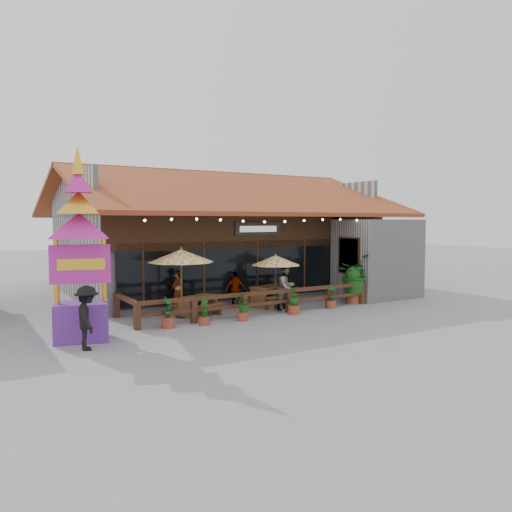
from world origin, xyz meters
TOP-DOWN VIEW (x-y plane):
  - ground at (0.00, 0.00)m, footprint 100.00×100.00m
  - restaurant_building at (0.26, 6.61)m, footprint 15.50×14.73m
  - patio_railing at (-2.25, -0.27)m, footprint 10.00×2.60m
  - umbrella_left at (-4.46, 0.67)m, footprint 3.01×3.01m
  - umbrella_right at (-0.37, 0.64)m, footprint 2.51×2.51m
  - picnic_table_left at (-3.78, 0.75)m, footprint 1.85×1.72m
  - picnic_table_right at (-0.35, 0.98)m, footprint 2.16×1.99m
  - thai_sign_tower at (-8.36, -1.07)m, footprint 2.78×2.78m
  - tropical_plant at (3.08, -0.18)m, footprint 2.03×1.99m
  - diner_a at (-4.28, 1.46)m, footprint 0.73×0.67m
  - diner_b at (-0.25, 0.01)m, footprint 1.06×0.92m
  - diner_c at (-1.70, 1.59)m, footprint 0.90×0.45m
  - pedestrian at (-8.47, -2.26)m, footprint 0.78×1.21m
  - planter_a at (-5.56, -0.78)m, footprint 0.45×0.43m
  - planter_b at (-4.33, -0.96)m, footprint 0.35×0.35m
  - planter_c at (-2.84, -1.00)m, footprint 0.76×0.75m
  - planter_d at (-0.57, -0.93)m, footprint 0.56×0.56m
  - planter_e at (1.49, -0.65)m, footprint 0.41×0.39m

SIDE VIEW (x-z plane):
  - ground at x=0.00m, z-range 0.00..0.00m
  - planter_b at x=-4.33m, z-range -0.04..0.82m
  - planter_e at x=1.49m, z-range -0.08..0.88m
  - planter_a at x=-5.56m, z-range -0.08..0.96m
  - picnic_table_left at x=-3.78m, z-range 0.13..0.86m
  - planter_d at x=-0.57m, z-range -0.02..1.05m
  - planter_c at x=-2.84m, z-range 0.06..1.00m
  - picnic_table_right at x=-0.35m, z-range 0.15..1.01m
  - patio_railing at x=-2.25m, z-range 0.15..1.07m
  - diner_c at x=-1.70m, z-range 0.00..1.47m
  - diner_a at x=-4.28m, z-range 0.00..1.68m
  - pedestrian at x=-8.47m, z-range 0.00..1.78m
  - diner_b at x=-0.25m, z-range 0.00..1.84m
  - tropical_plant at x=3.08m, z-range 0.15..2.28m
  - umbrella_right at x=-0.37m, z-range 0.82..3.04m
  - restaurant_building at x=0.26m, z-range -0.84..5.25m
  - umbrella_left at x=-4.46m, z-range 0.96..3.55m
  - thai_sign_tower at x=-8.36m, z-range 0.17..6.33m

